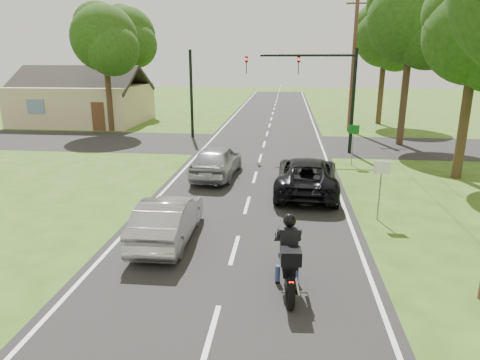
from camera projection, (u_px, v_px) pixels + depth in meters
The scene contains 17 objects.
ground at pixel (235, 250), 12.69m from camera, with size 140.00×140.00×0.00m, color #314F16.
road at pixel (258, 167), 22.24m from camera, with size 8.00×100.00×0.01m, color black.
cross_road at pixel (264, 144), 27.97m from camera, with size 60.00×7.00×0.01m, color black.
motorcycle_rider at pixel (289, 262), 10.26m from camera, with size 0.66×2.32×2.00m.
dark_suv at pixel (307, 175), 17.89m from camera, with size 2.48×5.37×1.49m, color black.
silver_sedan at pixel (168, 219), 13.17m from camera, with size 1.46×4.19×1.38m, color #A2A2A7.
silver_suv at pixel (217, 161), 20.21m from camera, with size 1.85×4.60×1.57m, color #999CA1.
traffic_signal at pixel (321, 82), 24.56m from camera, with size 6.38×0.44×6.00m.
signal_pole_far at pixel (191, 95), 29.59m from camera, with size 0.20×0.20×6.00m, color black.
utility_pole_far at pixel (353, 63), 31.64m from camera, with size 1.60×0.28×10.00m.
sign_white at pixel (381, 176), 14.60m from camera, with size 0.55×0.07×2.12m.
sign_green at pixel (353, 135), 22.22m from camera, with size 0.55×0.07×2.12m.
tree_row_d at pixel (418, 24), 25.68m from camera, with size 5.76×5.58×10.45m.
tree_row_e at pixel (390, 40), 34.42m from camera, with size 5.28×5.12×9.61m.
tree_left_near at pixel (107, 42), 31.00m from camera, with size 5.12×4.96×9.22m.
tree_left_far at pixel (129, 39), 40.56m from camera, with size 5.76×5.58×10.14m.
house at pixel (84, 102), 36.79m from camera, with size 10.20×8.00×4.84m.
Camera 1 is at (1.43, -11.53, 5.52)m, focal length 32.00 mm.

